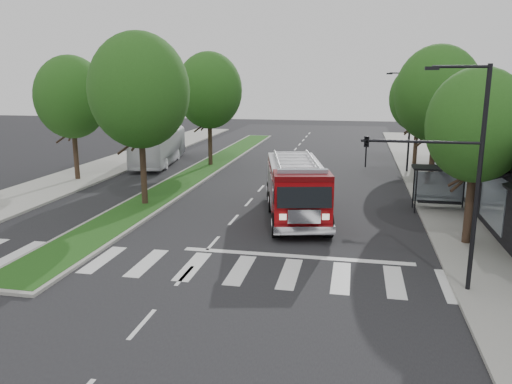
{
  "coord_description": "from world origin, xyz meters",
  "views": [
    {
      "loc": [
        6.31,
        -21.33,
        7.55
      ],
      "look_at": [
        1.41,
        3.2,
        1.8
      ],
      "focal_mm": 35.0,
      "sensor_mm": 36.0,
      "label": 1
    }
  ],
  "objects": [
    {
      "name": "tree_right_near",
      "position": [
        11.5,
        2.0,
        5.51
      ],
      "size": [
        4.4,
        4.4,
        8.05
      ],
      "color": "black",
      "rests_on": "ground"
    },
    {
      "name": "fire_engine",
      "position": [
        3.22,
        5.33,
        1.58
      ],
      "size": [
        4.7,
        9.88,
        3.3
      ],
      "rotation": [
        0.0,
        0.0,
        0.21
      ],
      "color": "#560406",
      "rests_on": "ground"
    },
    {
      "name": "tree_right_mid",
      "position": [
        11.5,
        14.0,
        6.49
      ],
      "size": [
        5.6,
        5.6,
        9.72
      ],
      "color": "black",
      "rests_on": "ground"
    },
    {
      "name": "ground",
      "position": [
        0.0,
        0.0,
        0.0
      ],
      "size": [
        140.0,
        140.0,
        0.0
      ],
      "primitive_type": "plane",
      "color": "black",
      "rests_on": "ground"
    },
    {
      "name": "sidewalk_left",
      "position": [
        -14.5,
        10.0,
        0.07
      ],
      "size": [
        5.0,
        80.0,
        0.15
      ],
      "primitive_type": "cube",
      "color": "gray",
      "rests_on": "ground"
    },
    {
      "name": "bus_shelter",
      "position": [
        11.2,
        8.15,
        2.04
      ],
      "size": [
        3.2,
        1.6,
        2.61
      ],
      "color": "black",
      "rests_on": "ground"
    },
    {
      "name": "tree_right_far",
      "position": [
        11.5,
        24.0,
        5.84
      ],
      "size": [
        5.0,
        5.0,
        8.73
      ],
      "color": "black",
      "rests_on": "ground"
    },
    {
      "name": "tree_median_near",
      "position": [
        -6.0,
        6.0,
        6.81
      ],
      "size": [
        5.8,
        5.8,
        10.16
      ],
      "color": "black",
      "rests_on": "ground"
    },
    {
      "name": "median",
      "position": [
        -6.0,
        18.0,
        0.08
      ],
      "size": [
        3.0,
        50.0,
        0.15
      ],
      "color": "gray",
      "rests_on": "ground"
    },
    {
      "name": "tree_left_mid",
      "position": [
        -14.0,
        12.0,
        6.16
      ],
      "size": [
        5.2,
        5.2,
        9.16
      ],
      "color": "black",
      "rests_on": "ground"
    },
    {
      "name": "city_bus",
      "position": [
        -10.85,
        20.4,
        1.57
      ],
      "size": [
        4.38,
        11.55,
        3.14
      ],
      "primitive_type": "imported",
      "rotation": [
        0.0,
        0.0,
        0.16
      ],
      "color": "silver",
      "rests_on": "ground"
    },
    {
      "name": "streetlight_right_far",
      "position": [
        10.35,
        20.0,
        4.48
      ],
      "size": [
        2.11,
        0.2,
        8.0
      ],
      "color": "black",
      "rests_on": "ground"
    },
    {
      "name": "streetlight_right_near",
      "position": [
        9.61,
        -3.5,
        4.67
      ],
      "size": [
        4.08,
        0.22,
        8.0
      ],
      "color": "black",
      "rests_on": "ground"
    },
    {
      "name": "tree_median_far",
      "position": [
        -6.0,
        20.0,
        6.49
      ],
      "size": [
        5.6,
        5.6,
        9.72
      ],
      "color": "black",
      "rests_on": "ground"
    },
    {
      "name": "sidewalk_right",
      "position": [
        12.5,
        10.0,
        0.07
      ],
      "size": [
        5.0,
        80.0,
        0.15
      ],
      "primitive_type": "cube",
      "color": "gray",
      "rests_on": "ground"
    }
  ]
}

